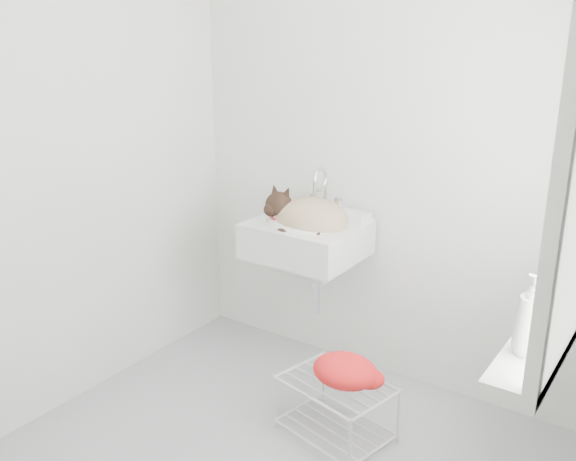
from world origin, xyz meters
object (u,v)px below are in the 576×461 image
Objects in this scene: sink at (307,222)px; bottle_b at (542,330)px; wire_rack at (335,407)px; bottle_c at (551,317)px; bottle_a at (527,353)px; cat at (307,216)px.

bottle_b is at bearing -23.64° from sink.
sink is 1.39m from bottle_b.
sink is at bearing 136.57° from wire_rack.
bottle_a is at bearing -90.00° from bottle_c.
cat is 1.45m from bottle_a.
cat is 0.90× the size of wire_rack.
cat is 1.93× the size of bottle_a.
cat reaches higher than bottle_a.
cat is 2.37× the size of bottle_c.
sink is 1.35m from bottle_c.
cat is at bearing 136.86° from wire_rack.
bottle_b reaches higher than wire_rack.
bottle_a reaches higher than bottle_b.
bottle_a is (1.27, -0.74, 0.00)m from sink.
bottle_a is at bearing -90.00° from bottle_b.
sink is 3.06× the size of bottle_c.
wire_rack is at bearing 169.37° from bottle_b.
bottle_a reaches higher than bottle_c.
wire_rack is at bearing -43.43° from sink.
bottle_b is (0.00, 0.18, 0.00)m from bottle_a.
cat reaches higher than bottle_b.
sink is at bearing 156.36° from bottle_b.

